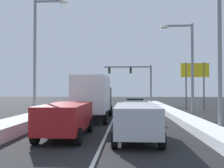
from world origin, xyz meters
TOP-DOWN VIEW (x-y plane):
  - ground_plane at (0.00, 14.00)m, footprint 120.00×120.00m
  - lane_stripe_between_right_lane_and_center_lane at (-0.00, 17.50)m, footprint 0.14×38.50m
  - snow_bank_right_shoulder at (5.30, 17.50)m, footprint 1.49×38.50m
  - snow_bank_left_shoulder at (-5.30, 17.50)m, footprint 1.88×38.50m
  - suv_silver_right_lane_nearest at (1.54, 7.01)m, footprint 2.16×4.90m
  - sedan_white_right_lane_second at (1.81, 13.98)m, footprint 2.00×4.50m
  - sedan_tan_right_lane_third at (1.88, 20.90)m, footprint 2.00×4.50m
  - suv_red_center_lane_nearest at (-1.94, 7.51)m, footprint 2.16×4.90m
  - box_truck_center_lane_second at (-1.50, 14.55)m, footprint 2.53×7.20m
  - suv_maroon_center_lane_third at (-1.93, 22.18)m, footprint 2.16×4.90m
  - traffic_light_gantry at (2.57, 34.99)m, footprint 7.54×0.47m
  - street_lamp_right_near at (5.70, 8.75)m, footprint 2.66×0.36m
  - street_lamp_right_mid at (6.03, 15.75)m, footprint 2.66×0.36m
  - street_lamp_left_mid at (-5.66, 13.95)m, footprint 2.66×0.36m
  - roadside_sign_right at (8.89, 24.31)m, footprint 3.20×0.16m

SIDE VIEW (x-z plane):
  - ground_plane at x=0.00m, z-range 0.00..0.00m
  - lane_stripe_between_right_lane_and_center_lane at x=0.00m, z-range 0.00..0.01m
  - snow_bank_right_shoulder at x=5.30m, z-range 0.00..0.47m
  - snow_bank_left_shoulder at x=-5.30m, z-range 0.00..0.65m
  - sedan_white_right_lane_second at x=1.81m, z-range 0.01..1.52m
  - sedan_tan_right_lane_third at x=1.88m, z-range 0.01..1.52m
  - suv_silver_right_lane_nearest at x=1.54m, z-range 0.18..1.85m
  - suv_red_center_lane_nearest at x=-1.94m, z-range 0.18..1.85m
  - suv_maroon_center_lane_third at x=-1.93m, z-range 0.18..1.85m
  - box_truck_center_lane_second at x=-1.50m, z-range 0.22..3.58m
  - roadside_sign_right at x=8.89m, z-range 1.27..6.77m
  - traffic_light_gantry at x=2.57m, z-range 1.40..7.60m
  - street_lamp_right_mid at x=6.03m, z-range 0.79..8.54m
  - street_lamp_right_near at x=5.70m, z-range 0.82..9.48m
  - street_lamp_left_mid at x=-5.66m, z-range 0.83..10.18m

